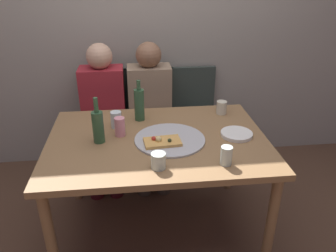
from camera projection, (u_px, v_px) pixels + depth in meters
name	position (u px, v px, depth m)	size (l,w,h in m)	color
ground_plane	(159.00, 228.00, 2.43)	(8.00, 8.00, 0.00)	#513828
back_wall	(146.00, 19.00, 2.84)	(6.00, 0.10, 2.60)	gray
dining_table	(158.00, 149.00, 2.14)	(1.37, 0.97, 0.74)	olive
pizza_tray	(170.00, 139.00, 2.07)	(0.44, 0.44, 0.01)	#ADADB2
pizza_slice_last	(162.00, 141.00, 2.01)	(0.23, 0.15, 0.05)	tan
wine_bottle	(139.00, 104.00, 2.30)	(0.07, 0.07, 0.29)	#2D5133
beer_bottle	(98.00, 126.00, 2.01)	(0.07, 0.07, 0.29)	#2D5133
tumbler_near	(226.00, 156.00, 1.81)	(0.06, 0.06, 0.11)	#B7C6BC
tumbler_far	(158.00, 161.00, 1.78)	(0.08, 0.08, 0.09)	#B7C6BC
wine_glass	(222.00, 107.00, 2.42)	(0.07, 0.07, 0.09)	beige
short_glass	(116.00, 120.00, 2.22)	(0.07, 0.07, 0.11)	silver
soda_can	(120.00, 127.00, 2.11)	(0.07, 0.07, 0.12)	pink
plate_stack	(237.00, 134.00, 2.13)	(0.20, 0.20, 0.02)	white
chair_left	(105.00, 116.00, 2.95)	(0.44, 0.44, 0.90)	#2D3833
chair_middle	(149.00, 114.00, 2.99)	(0.44, 0.44, 0.90)	#2D3833
chair_right	(192.00, 112.00, 3.03)	(0.44, 0.44, 0.90)	#2D3833
guest_in_sweater	(103.00, 110.00, 2.76)	(0.36, 0.56, 1.17)	maroon
guest_in_beanie	(150.00, 108.00, 2.80)	(0.36, 0.56, 1.17)	#937A60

